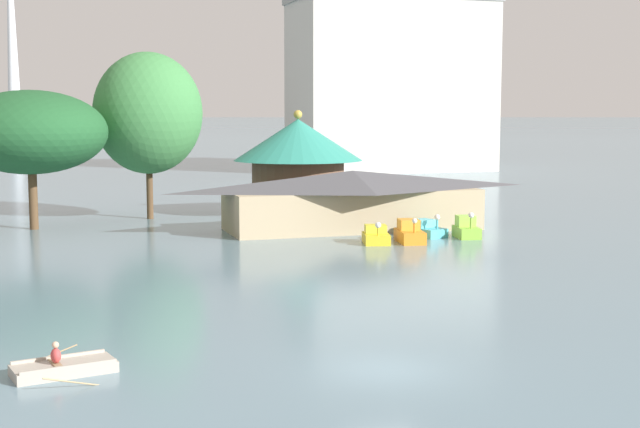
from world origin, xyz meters
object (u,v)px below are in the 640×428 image
Objects in this scene: pedal_boat_orange at (410,233)px; pedal_boat_cyan at (426,229)px; pedal_boat_yellow at (376,236)px; distant_broadcast_tower at (11,3)px; boathouse at (352,199)px; shoreline_tree_mid at (148,113)px; pedal_boat_lime at (466,229)px; background_building_block at (390,84)px; shoreline_tree_tall_left at (31,132)px; green_roof_pavilion at (298,159)px; rowboat_with_rower at (63,368)px.

pedal_boat_cyan is (2.11, 2.21, -0.13)m from pedal_boat_orange.
distant_broadcast_tower reaches higher than pedal_boat_yellow.
shoreline_tree_mid reaches higher than boathouse.
distant_broadcast_tower is at bearing 168.40° from pedal_boat_cyan.
pedal_boat_yellow is at bearing -96.74° from boathouse.
shoreline_tree_mid reaches higher than pedal_boat_lime.
shoreline_tree_mid is 60.24m from background_building_block.
background_building_block reaches higher than boathouse.
background_building_block reaches higher than pedal_boat_yellow.
pedal_boat_cyan is 0.16× the size of boathouse.
boathouse is 1.79× the size of shoreline_tree_tall_left.
shoreline_tree_mid reaches higher than pedal_boat_cyan.
pedal_boat_cyan is at bearing -109.72° from background_building_block.
distant_broadcast_tower is (-56.51, 296.12, 41.98)m from background_building_block.
pedal_boat_yellow is 69.67m from background_building_block.
shoreline_tree_tall_left is (-20.63, 13.48, 6.35)m from pedal_boat_yellow.
green_roof_pavilion reaches higher than pedal_boat_orange.
pedal_boat_lime is 66.83m from background_building_block.
rowboat_with_rower is 0.35× the size of shoreline_tree_tall_left.
green_roof_pavilion is 20.61m from shoreline_tree_tall_left.
distant_broadcast_tower is (-30.96, 352.84, 51.73)m from boathouse.
distant_broadcast_tower is at bearing 95.01° from boathouse.
boathouse reaches higher than pedal_boat_cyan.
pedal_boat_cyan is 0.11× the size of background_building_block.
boathouse is at bearing -172.82° from pedal_boat_yellow.
distant_broadcast_tower is at bearing -165.53° from pedal_boat_orange.
shoreline_tree_mid reaches higher than pedal_boat_yellow.
boathouse reaches higher than pedal_boat_yellow.
shoreline_tree_mid is at bearing -131.06° from pedal_boat_yellow.
pedal_boat_yellow is 1.05× the size of pedal_boat_lime.
pedal_boat_lime is 0.02× the size of distant_broadcast_tower.
pedal_boat_yellow is 4.79m from pedal_boat_cyan.
shoreline_tree_tall_left is at bearing -156.26° from shoreline_tree_mid.
rowboat_with_rower is 34.76m from pedal_boat_cyan.
pedal_boat_orange is 0.17× the size of boathouse.
shoreline_tree_mid is at bearing 140.83° from boathouse.
pedal_boat_orange is at bearing 33.98° from rowboat_with_rower.
shoreline_tree_mid reaches higher than pedal_boat_orange.
boathouse is 22.93m from shoreline_tree_tall_left.
background_building_block is at bearing 168.55° from pedal_boat_orange.
boathouse is 62.97m from background_building_block.
pedal_boat_orange is at bearing -50.58° from shoreline_tree_mid.
pedal_boat_cyan is 66.25m from background_building_block.
rowboat_with_rower is at bearing -88.41° from distant_broadcast_tower.
pedal_boat_lime is (4.39, 0.79, 0.00)m from pedal_boat_orange.
boathouse is (-5.81, 6.11, 1.60)m from pedal_boat_lime.
pedal_boat_lime is 0.20× the size of shoreline_tree_mid.
shoreline_tree_tall_left is at bearing 162.55° from boathouse.
green_roof_pavilion reaches higher than rowboat_with_rower.
rowboat_with_rower is 35.40m from pedal_boat_lime.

